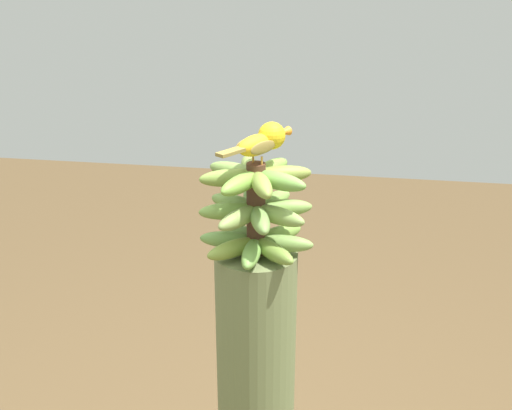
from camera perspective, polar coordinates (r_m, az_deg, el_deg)
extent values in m
cylinder|color=#4C2D1E|center=(1.56, 0.00, -0.40)|extent=(0.05, 0.05, 0.23)
ellipsoid|color=olive|center=(1.64, -1.36, -2.46)|extent=(0.14, 0.14, 0.04)
ellipsoid|color=#6B9745|center=(1.60, -2.32, -3.09)|extent=(0.15, 0.04, 0.04)
ellipsoid|color=olive|center=(1.56, -1.95, -3.85)|extent=(0.14, 0.14, 0.04)
ellipsoid|color=#6FA146|center=(1.54, -0.37, -4.27)|extent=(0.04, 0.15, 0.04)
ellipsoid|color=olive|center=(1.55, 1.45, -4.07)|extent=(0.14, 0.14, 0.04)
ellipsoid|color=#779A49|center=(1.59, 2.35, -3.39)|extent=(0.15, 0.04, 0.04)
ellipsoid|color=olive|center=(1.63, 1.86, -2.66)|extent=(0.14, 0.14, 0.04)
ellipsoid|color=olive|center=(1.65, 0.34, -2.29)|extent=(0.04, 0.15, 0.04)
ellipsoid|color=#7E974B|center=(1.51, -1.43, -1.12)|extent=(0.11, 0.15, 0.04)
ellipsoid|color=#719649|center=(1.50, 0.34, -1.29)|extent=(0.09, 0.16, 0.04)
ellipsoid|color=#7B9749|center=(1.53, 1.88, -0.93)|extent=(0.15, 0.11, 0.04)
ellipsoid|color=#799F48|center=(1.57, 2.27, -0.28)|extent=(0.16, 0.09, 0.04)
ellipsoid|color=#79A146|center=(1.61, 1.34, 0.28)|extent=(0.11, 0.15, 0.04)
ellipsoid|color=#6B9743|center=(1.62, -0.31, 0.44)|extent=(0.09, 0.16, 0.04)
ellipsoid|color=#739945|center=(1.60, -1.80, 0.11)|extent=(0.15, 0.11, 0.04)
ellipsoid|color=#749B42|center=(1.55, -2.29, -0.52)|extent=(0.16, 0.09, 0.04)
ellipsoid|color=#71A03A|center=(1.48, -1.28, 1.93)|extent=(0.10, 0.16, 0.04)
ellipsoid|color=olive|center=(1.47, 0.45, 1.81)|extent=(0.09, 0.16, 0.04)
ellipsoid|color=#6D9D43|center=(1.50, 1.90, 2.15)|extent=(0.16, 0.10, 0.04)
ellipsoid|color=olive|center=(1.54, 2.18, 2.71)|extent=(0.16, 0.09, 0.04)
ellipsoid|color=olive|center=(1.58, 1.21, 3.16)|extent=(0.10, 0.16, 0.04)
ellipsoid|color=olive|center=(1.59, -0.42, 3.27)|extent=(0.09, 0.16, 0.04)
ellipsoid|color=olive|center=(1.56, -1.83, 2.97)|extent=(0.16, 0.10, 0.04)
ellipsoid|color=olive|center=(1.52, -2.21, 2.42)|extent=(0.16, 0.09, 0.04)
cone|color=brown|center=(1.60, 0.00, -0.89)|extent=(0.04, 0.04, 0.06)
cylinder|color=#C68933|center=(1.51, 0.51, 3.93)|extent=(0.00, 0.01, 0.02)
cylinder|color=#C68933|center=(1.53, -0.26, 4.15)|extent=(0.01, 0.01, 0.02)
ellipsoid|color=gold|center=(1.51, 0.12, 5.30)|extent=(0.10, 0.12, 0.05)
ellipsoid|color=olive|center=(1.49, 0.64, 5.08)|extent=(0.05, 0.07, 0.03)
ellipsoid|color=olive|center=(1.52, -0.66, 5.43)|extent=(0.05, 0.07, 0.03)
cube|color=olive|center=(1.45, -2.25, 4.68)|extent=(0.06, 0.07, 0.01)
sphere|color=gold|center=(1.54, 1.39, 6.12)|extent=(0.07, 0.07, 0.07)
sphere|color=black|center=(1.56, 0.92, 6.53)|extent=(0.01, 0.01, 0.01)
cone|color=orange|center=(1.57, 2.44, 6.43)|extent=(0.04, 0.04, 0.02)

